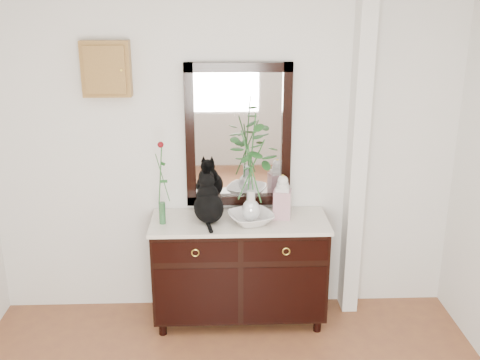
{
  "coord_description": "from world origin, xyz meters",
  "views": [
    {
      "loc": [
        -0.04,
        -2.16,
        2.46
      ],
      "look_at": [
        0.1,
        1.63,
        1.2
      ],
      "focal_mm": 42.0,
      "sensor_mm": 36.0,
      "label": 1
    }
  ],
  "objects_px": {
    "cat": "(209,199)",
    "ginger_jar": "(282,196)",
    "sideboard": "(240,265)",
    "lotus_bowl": "(251,218)"
  },
  "relations": [
    {
      "from": "sideboard",
      "to": "cat",
      "type": "distance_m",
      "value": 0.6
    },
    {
      "from": "cat",
      "to": "ginger_jar",
      "type": "bearing_deg",
      "value": -4.63
    },
    {
      "from": "sideboard",
      "to": "lotus_bowl",
      "type": "height_order",
      "value": "lotus_bowl"
    },
    {
      "from": "sideboard",
      "to": "cat",
      "type": "height_order",
      "value": "cat"
    },
    {
      "from": "cat",
      "to": "lotus_bowl",
      "type": "bearing_deg",
      "value": -19.04
    },
    {
      "from": "cat",
      "to": "ginger_jar",
      "type": "distance_m",
      "value": 0.55
    },
    {
      "from": "lotus_bowl",
      "to": "ginger_jar",
      "type": "distance_m",
      "value": 0.29
    },
    {
      "from": "lotus_bowl",
      "to": "ginger_jar",
      "type": "bearing_deg",
      "value": 22.63
    },
    {
      "from": "ginger_jar",
      "to": "sideboard",
      "type": "bearing_deg",
      "value": -173.15
    },
    {
      "from": "cat",
      "to": "lotus_bowl",
      "type": "distance_m",
      "value": 0.34
    }
  ]
}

